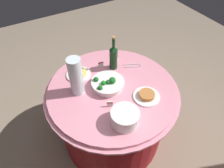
% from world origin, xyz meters
% --- Properties ---
extents(ground_plane, '(6.00, 6.00, 0.00)m').
position_xyz_m(ground_plane, '(0.00, 0.00, 0.00)').
color(ground_plane, gray).
extents(buffet_table, '(1.16, 1.16, 0.74)m').
position_xyz_m(buffet_table, '(0.00, 0.00, 0.38)').
color(buffet_table, maroon).
rests_on(buffet_table, ground_plane).
extents(broccoli_bowl, '(0.28, 0.28, 0.10)m').
position_xyz_m(broccoli_bowl, '(0.02, -0.03, 0.78)').
color(broccoli_bowl, white).
rests_on(broccoli_bowl, buffet_table).
extents(plate_stack, '(0.21, 0.21, 0.11)m').
position_xyz_m(plate_stack, '(0.09, 0.34, 0.80)').
color(plate_stack, white).
rests_on(plate_stack, buffet_table).
extents(wine_bottle, '(0.07, 0.07, 0.34)m').
position_xyz_m(wine_bottle, '(-0.14, -0.23, 0.87)').
color(wine_bottle, '#123617').
rests_on(wine_bottle, buffet_table).
extents(decorative_fruit_vase, '(0.11, 0.11, 0.34)m').
position_xyz_m(decorative_fruit_vase, '(0.26, -0.11, 0.89)').
color(decorative_fruit_vase, silver).
rests_on(decorative_fruit_vase, buffet_table).
extents(serving_tongs, '(0.16, 0.11, 0.01)m').
position_xyz_m(serving_tongs, '(-0.32, -0.15, 0.74)').
color(serving_tongs, silver).
rests_on(serving_tongs, buffet_table).
extents(food_plate_peanuts, '(0.22, 0.22, 0.04)m').
position_xyz_m(food_plate_peanuts, '(-0.20, 0.23, 0.76)').
color(food_plate_peanuts, white).
rests_on(food_plate_peanuts, buffet_table).
extents(food_plate_noodles, '(0.22, 0.22, 0.03)m').
position_xyz_m(food_plate_noodles, '(0.18, -0.29, 0.75)').
color(food_plate_noodles, white).
rests_on(food_plate_noodles, buffet_table).
extents(label_placard_front, '(0.05, 0.03, 0.05)m').
position_xyz_m(label_placard_front, '(-0.22, -0.30, 0.77)').
color(label_placard_front, white).
rests_on(label_placard_front, buffet_table).
extents(label_placard_mid, '(0.05, 0.01, 0.05)m').
position_xyz_m(label_placard_mid, '(-0.05, -0.30, 0.77)').
color(label_placard_mid, white).
rests_on(label_placard_mid, buffet_table).
extents(label_placard_rear, '(0.05, 0.03, 0.05)m').
position_xyz_m(label_placard_rear, '(0.11, 0.16, 0.77)').
color(label_placard_rear, white).
rests_on(label_placard_rear, buffet_table).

